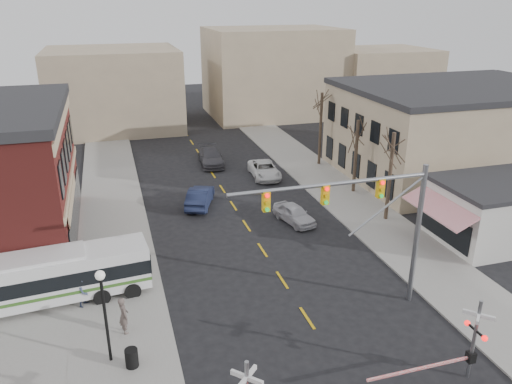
% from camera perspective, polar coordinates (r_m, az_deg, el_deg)
% --- Properties ---
extents(ground, '(160.00, 160.00, 0.00)m').
position_cam_1_polar(ground, '(25.99, 7.59, -16.56)').
color(ground, black).
rests_on(ground, ground).
extents(sidewalk_west, '(5.00, 60.00, 0.12)m').
position_cam_1_polar(sidewalk_west, '(41.65, -16.07, -1.88)').
color(sidewalk_west, gray).
rests_on(sidewalk_west, ground).
extents(sidewalk_east, '(5.00, 60.00, 0.12)m').
position_cam_1_polar(sidewalk_east, '(45.55, 8.44, 0.77)').
color(sidewalk_east, gray).
rests_on(sidewalk_east, ground).
extents(tan_building, '(20.30, 15.30, 8.50)m').
position_cam_1_polar(tan_building, '(50.77, 21.72, 6.58)').
color(tan_building, gray).
rests_on(tan_building, ground).
extents(awning_shop, '(9.74, 6.20, 4.30)m').
position_cam_1_polar(awning_shop, '(38.22, 25.75, -1.94)').
color(awning_shop, beige).
rests_on(awning_shop, ground).
extents(tree_east_a, '(0.28, 0.28, 6.75)m').
position_cam_1_polar(tree_east_a, '(38.26, 15.04, 1.68)').
color(tree_east_a, '#382B21').
rests_on(tree_east_a, sidewalk_east).
extents(tree_east_b, '(0.28, 0.28, 6.30)m').
position_cam_1_polar(tree_east_b, '(43.40, 11.32, 4.01)').
color(tree_east_b, '#382B21').
rests_on(tree_east_b, sidewalk_east).
extents(tree_east_c, '(0.28, 0.28, 7.20)m').
position_cam_1_polar(tree_east_c, '(50.28, 7.38, 7.16)').
color(tree_east_c, '#382B21').
rests_on(tree_east_c, sidewalk_east).
extents(transit_bus, '(11.37, 3.43, 2.88)m').
position_cam_1_polar(transit_bus, '(29.87, -23.03, -9.02)').
color(transit_bus, silver).
rests_on(transit_bus, ground).
extents(traffic_signal_mast, '(10.53, 0.30, 8.00)m').
position_cam_1_polar(traffic_signal_mast, '(25.96, 13.09, -2.19)').
color(traffic_signal_mast, gray).
rests_on(traffic_signal_mast, ground).
extents(rr_crossing_east, '(5.60, 1.36, 4.00)m').
position_cam_1_polar(rr_crossing_east, '(24.29, 22.83, -15.57)').
color(rr_crossing_east, gray).
rests_on(rr_crossing_east, ground).
extents(street_lamp, '(0.44, 0.44, 4.74)m').
position_cam_1_polar(street_lamp, '(23.54, -17.08, -11.55)').
color(street_lamp, black).
rests_on(street_lamp, sidewalk_west).
extents(trash_bin, '(0.60, 0.60, 0.91)m').
position_cam_1_polar(trash_bin, '(24.60, -14.02, -17.92)').
color(trash_bin, black).
rests_on(trash_bin, sidewalk_west).
extents(car_a, '(2.58, 4.34, 1.38)m').
position_cam_1_polar(car_a, '(37.71, 4.39, -2.49)').
color(car_a, '#BCBBC1').
rests_on(car_a, ground).
extents(car_b, '(3.25, 5.08, 1.58)m').
position_cam_1_polar(car_b, '(40.77, -6.43, -0.54)').
color(car_b, '#171E3A').
rests_on(car_b, ground).
extents(car_c, '(2.74, 5.33, 1.44)m').
position_cam_1_polar(car_c, '(47.13, 0.96, 2.56)').
color(car_c, silver).
rests_on(car_c, ground).
extents(car_d, '(2.61, 5.57, 1.57)m').
position_cam_1_polar(car_d, '(50.95, -5.18, 4.01)').
color(car_d, '#434348').
rests_on(car_d, ground).
extents(pedestrian_near, '(0.62, 0.81, 1.98)m').
position_cam_1_polar(pedestrian_near, '(26.45, -14.89, -13.45)').
color(pedestrian_near, '#5B4E49').
rests_on(pedestrian_near, sidewalk_west).
extents(pedestrian_far, '(0.99, 1.03, 1.67)m').
position_cam_1_polar(pedestrian_far, '(29.24, -19.03, -10.68)').
color(pedestrian_far, '#384363').
rests_on(pedestrian_far, sidewalk_west).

